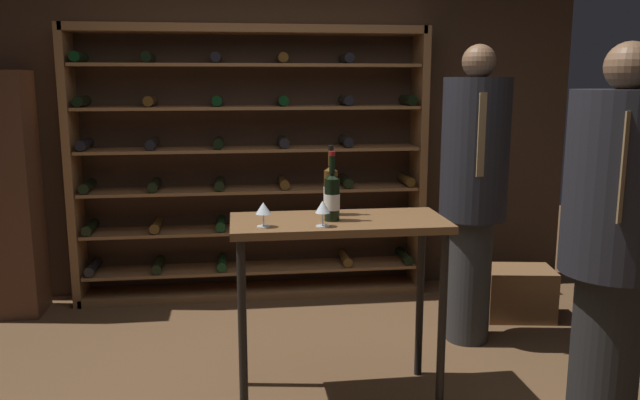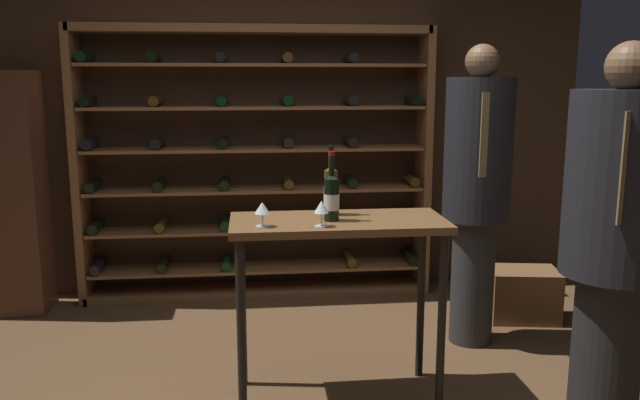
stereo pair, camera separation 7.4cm
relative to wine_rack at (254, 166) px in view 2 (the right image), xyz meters
name	(u,v)px [view 2 (the right image)]	position (x,y,z in m)	size (l,w,h in m)	color
back_wall	(284,120)	(0.25, 0.21, 0.34)	(4.86, 0.10, 2.78)	#3D2B1E
wine_rack	(254,166)	(0.00, 0.00, 0.00)	(2.74, 0.32, 2.12)	brown
tasting_table	(338,246)	(0.42, -1.76, -0.20)	(1.12, 0.50, 1.00)	brown
person_bystander_red_print	(617,227)	(1.68, -2.23, -0.02)	(0.50, 0.50, 1.88)	black
person_guest_blue_shirt	(477,182)	(1.40, -1.10, 0.02)	(0.43, 0.44, 1.93)	#2B2B2B
wine_crate	(523,294)	(1.91, -0.75, -0.86)	(0.48, 0.34, 0.37)	brown
display_cabinet	(11,194)	(-1.77, -0.18, -0.16)	(0.44, 0.36, 1.78)	#4C2D1E
wine_bottle_gold_foil	(331,190)	(0.40, -1.64, 0.08)	(0.08, 0.08, 0.37)	#4C3314
wine_bottle_amber_reserve	(332,197)	(0.38, -1.79, 0.07)	(0.08, 0.08, 0.36)	black
wine_glass_stemmed_left	(262,209)	(0.02, -1.89, 0.04)	(0.08, 0.08, 0.12)	silver
wine_glass_stemmed_center	(321,208)	(0.31, -1.92, 0.04)	(0.07, 0.07, 0.13)	silver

